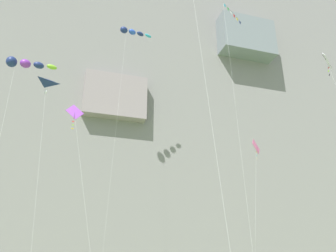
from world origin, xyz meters
name	(u,v)px	position (x,y,z in m)	size (l,w,h in m)	color
cliff_face	(103,113)	(0.01, 59.91, 33.23)	(180.00, 34.80, 66.44)	gray
kite_diamond_low_left	(76,123)	(-6.11, 20.76, 14.21)	(3.61, 1.59, 15.88)	purple
kite_diamond_upper_right	(329,65)	(21.39, 22.38, 25.60)	(1.76, 5.03, 27.35)	white
kite_banner_upper_mid	(234,40)	(9.99, 23.36, 27.29)	(3.85, 5.06, 31.77)	black
kite_windsock_high_center	(24,64)	(-10.84, 22.47, 19.81)	(4.25, 2.15, 20.30)	navy
kite_delta_upper_left	(43,95)	(-9.38, 29.04, 20.30)	(2.48, 5.92, 20.90)	navy
kite_windsock_mid_left	(131,32)	(0.54, 35.17, 34.91)	(6.00, 5.53, 35.64)	navy
kite_diamond_high_right	(256,150)	(15.85, 30.69, 17.40)	(3.50, 1.66, 18.91)	pink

